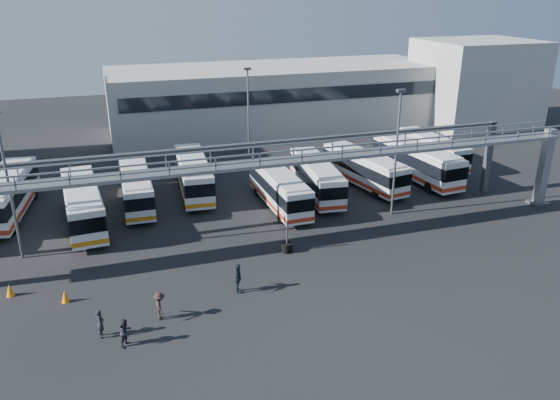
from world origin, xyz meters
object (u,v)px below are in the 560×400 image
object	(u,v)px
bus_2	(83,203)
bus_9	(431,149)
bus_3	(136,187)
pedestrian_d	(238,278)
light_pole_left	(8,179)
tire_stack	(287,247)
pedestrian_c	(160,306)
cone_left	(65,296)
bus_6	(316,177)
pedestrian_a	(101,323)
bus_7	(364,168)
bus_1	(7,194)
bus_8	(416,161)
light_pole_mid	(397,147)
pedestrian_b	(126,332)
cone_right	(10,290)
bus_5	(279,188)
light_pole_back	(248,114)
bus_4	(193,174)

from	to	relation	value
bus_2	bus_9	bearing A→B (deg)	3.76
bus_3	pedestrian_d	size ratio (longest dim) A/B	5.30
light_pole_left	tire_stack	size ratio (longest dim) A/B	4.41
bus_9	tire_stack	bearing A→B (deg)	-147.65
pedestrian_c	cone_left	world-z (taller)	pedestrian_c
bus_6	pedestrian_a	world-z (taller)	bus_6
bus_7	bus_6	bearing A→B (deg)	179.27
bus_1	bus_8	distance (m)	36.17
light_pole_mid	pedestrian_b	size ratio (longest dim) A/B	6.51
bus_6	bus_1	bearing A→B (deg)	178.46
pedestrian_c	pedestrian_b	bearing A→B (deg)	129.94
pedestrian_b	cone_right	world-z (taller)	pedestrian_b
bus_7	pedestrian_c	size ratio (longest dim) A/B	6.39
bus_5	bus_7	xyz separation A→B (m)	(9.11, 2.52, 0.05)
light_pole_back	pedestrian_d	distance (m)	24.58
bus_2	bus_7	bearing A→B (deg)	-1.45
light_pole_left	cone_right	world-z (taller)	light_pole_left
bus_9	pedestrian_b	bearing A→B (deg)	-147.98
pedestrian_c	tire_stack	bearing A→B (deg)	-63.10
bus_8	bus_2	bearing A→B (deg)	177.33
light_pole_left	tire_stack	bearing A→B (deg)	-15.24
bus_9	pedestrian_d	xyz separation A→B (m)	(-25.37, -18.63, -0.73)
bus_5	pedestrian_a	size ratio (longest dim) A/B	6.16
light_pole_left	bus_2	distance (m)	7.23
light_pole_mid	pedestrian_d	world-z (taller)	light_pole_mid
bus_8	pedestrian_b	xyz separation A→B (m)	(-28.20, -18.40, -1.11)
cone_left	cone_right	distance (m)	3.65
pedestrian_c	pedestrian_d	bearing A→B (deg)	-77.79
cone_left	bus_8	bearing A→B (deg)	22.42
light_pole_mid	bus_4	xyz separation A→B (m)	(-14.53, 9.98, -3.91)
bus_2	bus_9	distance (m)	34.65
bus_4	tire_stack	bearing A→B (deg)	-69.33
bus_9	cone_left	world-z (taller)	bus_9
bus_6	pedestrian_d	xyz separation A→B (m)	(-10.71, -14.07, -0.79)
bus_2	bus_8	xyz separation A→B (m)	(30.31, 1.50, 0.05)
light_pole_back	bus_7	size ratio (longest dim) A/B	0.96
bus_5	light_pole_left	bearing A→B (deg)	-171.46
bus_1	pedestrian_d	size ratio (longest dim) A/B	6.05
bus_8	bus_9	world-z (taller)	bus_8
light_pole_mid	bus_1	size ratio (longest dim) A/B	0.88
bus_2	bus_5	world-z (taller)	bus_2
bus_6	bus_4	bearing A→B (deg)	164.90
bus_1	tire_stack	xyz separation A→B (m)	(19.28, -13.21, -1.52)
light_pole_back	pedestrian_c	distance (m)	27.64
bus_9	light_pole_back	bearing A→B (deg)	164.11
bus_3	pedestrian_c	size ratio (longest dim) A/B	6.11
pedestrian_a	bus_7	bearing A→B (deg)	-49.66
bus_5	bus_7	distance (m)	9.45
light_pole_mid	bus_7	xyz separation A→B (m)	(0.84, 6.88, -3.99)
light_pole_mid	pedestrian_c	xyz separation A→B (m)	(-19.82, -9.50, -4.90)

